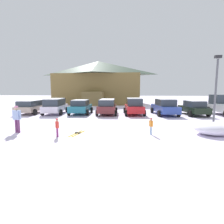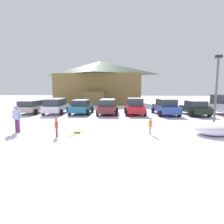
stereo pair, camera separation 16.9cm
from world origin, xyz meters
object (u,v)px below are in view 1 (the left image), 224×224
Objects in this scene: parked_black_sedan at (194,108)px; skier_adult_in_blue_parka at (17,118)px; parked_beige_suv at (31,106)px; parked_teal_hatchback at (81,107)px; plowed_snow_pile at (213,129)px; parked_white_suv at (55,106)px; ski_lodge at (99,82)px; parked_maroon_van at (107,106)px; skier_child_in_red_jacket at (57,126)px; skier_child_in_orange_jacket at (151,125)px; lamp_post at (216,87)px; parked_red_sedan at (134,106)px; pair_of_skis at (77,133)px; parked_blue_hatchback at (165,107)px.

skier_adult_in_blue_parka is at bearing -146.70° from parked_black_sedan.
parked_beige_suv is 9.66m from skier_adult_in_blue_parka.
plowed_snow_pile is (10.26, -8.32, -0.44)m from parked_teal_hatchback.
parked_white_suv is 1.09× the size of parked_teal_hatchback.
parked_beige_suv is at bearing -107.70° from ski_lodge.
parked_beige_suv is at bearing -179.48° from parked_maroon_van.
skier_child_in_red_jacket reaches higher than skier_child_in_orange_jacket.
lamp_post is (10.22, 3.89, 2.28)m from skier_child_in_red_jacket.
lamp_post is at bearing 13.57° from skier_adult_in_blue_parka.
parked_teal_hatchback is 1.01× the size of parked_red_sedan.
plowed_snow_pile is at bearing 8.05° from skier_child_in_red_jacket.
parked_white_suv is 1.10× the size of parked_red_sedan.
lamp_post is at bearing 20.83° from skier_child_in_red_jacket.
parked_maroon_van is at bearing 0.76° from parked_white_suv.
parked_teal_hatchback reaches higher than parked_beige_suv.
parked_teal_hatchback is at bearing -87.82° from ski_lodge.
skier_child_in_red_jacket is at bearing -14.45° from skier_adult_in_blue_parka.
parked_white_suv reaches higher than pair_of_skis.
parked_red_sedan is 8.69m from skier_child_in_orange_jacket.
pair_of_skis is at bearing -128.03° from parked_blue_hatchback.
skier_child_in_red_jacket is 1.06× the size of skier_child_in_orange_jacket.
parked_black_sedan reaches higher than pair_of_skis.
parked_beige_suv is 17.91m from parked_black_sedan.
lamp_post is (9.31, 3.08, 2.85)m from pair_of_skis.
parked_blue_hatchback is 0.96× the size of lamp_post.
parked_black_sedan is at bearing 0.99° from parked_beige_suv.
parked_red_sedan reaches higher than pair_of_skis.
parked_white_suv reaches higher than parked_teal_hatchback.
skier_child_in_red_jacket is 5.43m from skier_child_in_orange_jacket.
parked_white_suv is at bearing 120.25° from pair_of_skis.
parked_white_suv is 15.06m from parked_black_sedan.
ski_lodge is 3.91× the size of parked_beige_suv.
parked_teal_hatchback reaches higher than parked_black_sedan.
plowed_snow_pile is (8.09, 0.46, 0.35)m from pair_of_skis.
lamp_post reaches higher than parked_blue_hatchback.
skier_child_in_orange_jacket is 3.69m from plowed_snow_pile.
skier_adult_in_blue_parka is (-8.19, -0.26, 0.38)m from skier_child_in_orange_jacket.
skier_child_in_orange_jacket reaches higher than plowed_snow_pile.
ski_lodge is 3.90× the size of parked_black_sedan.
parked_blue_hatchback is 4.61× the size of skier_child_in_red_jacket.
parked_maroon_van is at bearing -178.09° from parked_blue_hatchback.
parked_white_suv is 1.06× the size of parked_maroon_van.
ski_lodge is at bearing 119.19° from lamp_post.
parked_maroon_van is (2.98, -0.04, 0.09)m from parked_teal_hatchback.
parked_red_sedan is at bearing 49.97° from skier_adult_in_blue_parka.
skier_child_in_red_jacket is (-1.73, -9.55, -0.31)m from parked_maroon_van.
parked_blue_hatchback is 2.14× the size of plowed_snow_pile.
lamp_post is at bearing -60.81° from ski_lodge.
ski_lodge is 25.21m from pair_of_skis.
skier_child_in_red_jacket is 0.21× the size of lamp_post.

